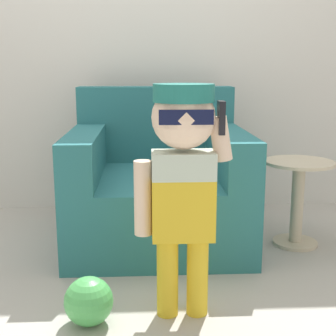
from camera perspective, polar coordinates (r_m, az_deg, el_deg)
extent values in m
plane|color=#ADA89E|center=(2.95, -4.37, -8.43)|extent=(10.00, 10.00, 0.00)
cube|color=silver|center=(3.48, -4.46, 16.47)|extent=(10.00, 0.05, 2.60)
cube|color=#286B70|center=(2.85, -1.23, -4.74)|extent=(1.03, 1.05, 0.41)
cube|color=#286B70|center=(3.17, -1.51, 5.41)|extent=(1.03, 0.20, 0.50)
cube|color=#286B70|center=(2.70, -10.22, 1.47)|extent=(0.18, 0.85, 0.26)
cube|color=#286B70|center=(2.72, 7.73, 1.65)|extent=(0.18, 0.85, 0.26)
cylinder|color=gold|center=(2.02, -0.06, -13.08)|extent=(0.09, 0.09, 0.34)
cylinder|color=gold|center=(2.03, 3.60, -12.97)|extent=(0.09, 0.09, 0.34)
cube|color=gold|center=(1.92, 1.83, -4.92)|extent=(0.25, 0.15, 0.25)
cube|color=#B7C6B2|center=(1.87, 1.87, 0.39)|extent=(0.25, 0.15, 0.11)
sphere|color=beige|center=(1.85, 1.91, 6.19)|extent=(0.25, 0.25, 0.25)
cylinder|color=#1E7066|center=(1.84, 1.93, 9.14)|extent=(0.24, 0.24, 0.07)
cube|color=#1E7066|center=(1.95, 1.64, 8.57)|extent=(0.14, 0.11, 0.01)
cube|color=#0F1433|center=(1.73, 2.24, 6.20)|extent=(0.20, 0.01, 0.06)
cylinder|color=beige|center=(1.90, -3.08, -3.68)|extent=(0.07, 0.07, 0.31)
cylinder|color=beige|center=(1.87, 6.42, 3.55)|extent=(0.10, 0.07, 0.18)
cube|color=black|center=(1.84, 6.49, 6.11)|extent=(0.02, 0.07, 0.13)
cylinder|color=beige|center=(2.94, 15.21, -8.74)|extent=(0.26, 0.26, 0.02)
cylinder|color=beige|center=(2.86, 15.47, -4.34)|extent=(0.07, 0.07, 0.49)
cylinder|color=beige|center=(2.80, 15.76, 0.65)|extent=(0.40, 0.40, 0.02)
sphere|color=#4CB256|center=(2.01, -9.64, -15.72)|extent=(0.20, 0.20, 0.20)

